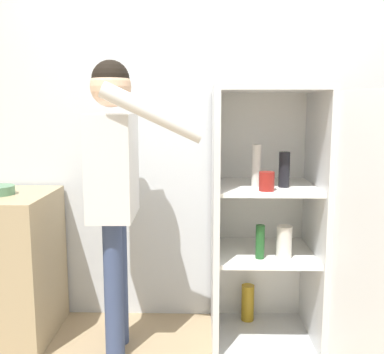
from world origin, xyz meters
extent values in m
cube|color=silver|center=(0.00, 0.98, 1.27)|extent=(7.00, 0.06, 2.55)
cube|color=silver|center=(0.35, 0.62, 0.02)|extent=(0.64, 0.62, 0.04)
cube|color=silver|center=(0.35, 0.62, 1.55)|extent=(0.64, 0.62, 0.04)
cube|color=white|center=(0.35, 0.91, 0.78)|extent=(0.64, 0.03, 1.50)
cube|color=silver|center=(0.05, 0.62, 0.78)|extent=(0.04, 0.62, 1.50)
cube|color=silver|center=(0.65, 0.62, 0.78)|extent=(0.03, 0.62, 1.50)
cube|color=white|center=(0.35, 0.62, 0.56)|extent=(0.57, 0.55, 0.02)
cube|color=white|center=(0.35, 0.62, 0.97)|extent=(0.57, 0.55, 0.02)
cube|color=silver|center=(0.83, 0.03, 0.78)|extent=(0.32, 0.60, 1.50)
cylinder|color=#B78C1E|center=(0.27, 0.80, 0.16)|extent=(0.08, 0.08, 0.24)
cylinder|color=beige|center=(0.28, 0.57, 1.11)|extent=(0.05, 0.05, 0.25)
cylinder|color=#1E5123|center=(0.30, 0.48, 0.67)|extent=(0.05, 0.05, 0.20)
cylinder|color=maroon|center=(0.33, 0.43, 1.04)|extent=(0.09, 0.09, 0.11)
cylinder|color=black|center=(0.44, 0.55, 1.08)|extent=(0.06, 0.06, 0.21)
cylinder|color=beige|center=(0.45, 0.49, 0.67)|extent=(0.09, 0.09, 0.19)
cylinder|color=#384770|center=(-0.54, 0.56, 0.41)|extent=(0.11, 0.11, 0.82)
cylinder|color=#384770|center=(-0.53, 0.38, 0.41)|extent=(0.11, 0.11, 0.82)
cube|color=silver|center=(-0.53, 0.47, 1.11)|extent=(0.25, 0.44, 0.58)
sphere|color=#DBAD89|center=(-0.53, 0.47, 1.55)|extent=(0.23, 0.23, 0.23)
sphere|color=black|center=(-0.53, 0.47, 1.59)|extent=(0.21, 0.21, 0.21)
cylinder|color=silver|center=(-0.54, 0.71, 1.09)|extent=(0.09, 0.09, 0.55)
cylinder|color=silver|center=(-0.28, 0.23, 1.41)|extent=(0.54, 0.10, 0.31)
camera|label=1|loc=(-0.03, -2.03, 1.44)|focal=42.00mm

